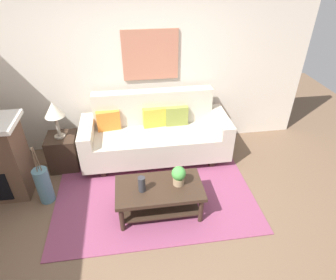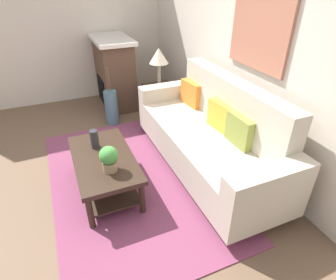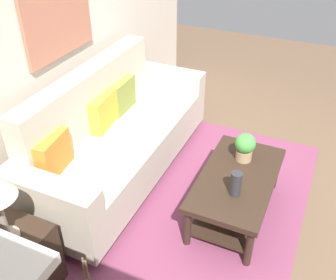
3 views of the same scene
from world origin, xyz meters
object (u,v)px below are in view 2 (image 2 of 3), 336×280
object	(u,v)px
couch	(210,137)
tabletop_vase	(94,139)
side_table	(160,103)
fireplace	(115,72)
throw_pillow_orange	(192,93)
framed_painting	(259,30)
coffee_table	(104,166)
table_lamp	(159,57)
throw_pillow_mustard	(221,116)
floor_vase	(111,108)
throw_pillow_olive	(240,130)
potted_plant_tabletop	(109,158)

from	to	relation	value
couch	tabletop_vase	xyz separation A→B (m)	(-0.30, -1.26, 0.10)
side_table	fireplace	distance (m)	1.02
throw_pillow_orange	framed_painting	world-z (taller)	framed_painting
coffee_table	table_lamp	world-z (taller)	table_lamp
throw_pillow_mustard	fireplace	world-z (taller)	fireplace
throw_pillow_orange	fireplace	xyz separation A→B (m)	(-1.57, -0.67, -0.09)
table_lamp	floor_vase	size ratio (longest dim) A/B	1.08
fireplace	floor_vase	world-z (taller)	fireplace
throw_pillow_olive	framed_painting	distance (m)	1.02
table_lamp	couch	bearing A→B (deg)	2.10
coffee_table	side_table	size ratio (longest dim) A/B	1.96
couch	tabletop_vase	distance (m)	1.30
table_lamp	throw_pillow_olive	bearing A→B (deg)	5.62
throw_pillow_mustard	table_lamp	xyz separation A→B (m)	(-1.45, -0.18, 0.31)
throw_pillow_olive	floor_vase	distance (m)	2.21
potted_plant_tabletop	tabletop_vase	bearing A→B (deg)	-173.21
throw_pillow_olive	potted_plant_tabletop	size ratio (longest dim) A/B	1.37
potted_plant_tabletop	floor_vase	size ratio (longest dim) A/B	0.49
throw_pillow_mustard	coffee_table	bearing A→B (deg)	-93.66
table_lamp	floor_vase	distance (m)	1.05
tabletop_vase	framed_painting	bearing A→B (deg)	80.03
potted_plant_tabletop	fireplace	world-z (taller)	fireplace
throw_pillow_mustard	throw_pillow_olive	size ratio (longest dim) A/B	1.00
potted_plant_tabletop	side_table	xyz separation A→B (m)	(-1.61, 1.15, -0.29)
coffee_table	tabletop_vase	size ratio (longest dim) A/B	5.31
throw_pillow_olive	floor_vase	xyz separation A→B (m)	(-1.96, -0.92, -0.42)
throw_pillow_mustard	throw_pillow_olive	distance (m)	0.36
throw_pillow_mustard	framed_painting	xyz separation A→B (m)	(0.00, 0.34, 0.89)
coffee_table	fireplace	size ratio (longest dim) A/B	0.95
couch	throw_pillow_mustard	bearing A→B (deg)	90.00
couch	side_table	bearing A→B (deg)	-177.90
side_table	framed_painting	bearing A→B (deg)	19.68
coffee_table	floor_vase	world-z (taller)	floor_vase
couch	throw_pillow_orange	size ratio (longest dim) A/B	6.40
side_table	fireplace	size ratio (longest dim) A/B	0.48
throw_pillow_olive	framed_painting	xyz separation A→B (m)	(-0.36, 0.34, 0.89)
throw_pillow_orange	framed_painting	size ratio (longest dim) A/B	0.42
couch	coffee_table	xyz separation A→B (m)	(-0.09, -1.22, -0.12)
floor_vase	tabletop_vase	bearing A→B (deg)	-19.59
side_table	fireplace	world-z (taller)	fireplace
couch	throw_pillow_olive	size ratio (longest dim) A/B	6.40
throw_pillow_mustard	couch	bearing A→B (deg)	-90.00
couch	framed_painting	size ratio (longest dim) A/B	2.68
table_lamp	fireplace	distance (m)	1.05
throw_pillow_orange	couch	bearing A→B (deg)	-9.81
coffee_table	throw_pillow_mustard	bearing A→B (deg)	86.34
side_table	throw_pillow_mustard	bearing A→B (deg)	7.01
couch	floor_vase	bearing A→B (deg)	-153.65
tabletop_vase	side_table	world-z (taller)	tabletop_vase
throw_pillow_olive	table_lamp	size ratio (longest dim) A/B	0.63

